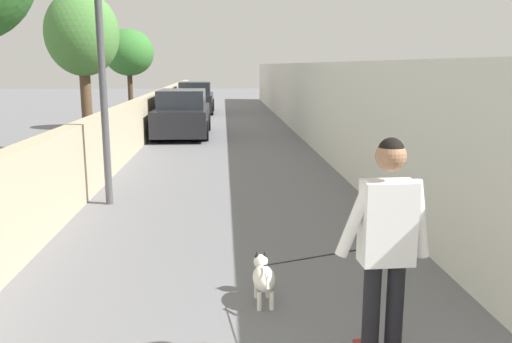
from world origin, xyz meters
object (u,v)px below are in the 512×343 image
object	(u,v)px
tree_left_mid	(82,36)
person_skateboarder	(387,237)
tree_left_near	(129,53)
car_near	(182,115)
lamp_post	(99,16)
car_far	(195,99)
dog	(264,277)

from	to	relation	value
tree_left_mid	person_skateboarder	bearing A→B (deg)	-155.37
tree_left_near	car_near	distance (m)	3.56
lamp_post	car_far	world-z (taller)	lamp_post
lamp_post	car_far	bearing A→B (deg)	-1.97
person_skateboarder	car_near	size ratio (longest dim) A/B	0.42
lamp_post	person_skateboarder	distance (m)	6.47
car_near	lamp_post	bearing A→B (deg)	176.13
lamp_post	dog	xyz separation A→B (m)	(-3.98, -2.36, -2.84)
tree_left_near	dog	size ratio (longest dim) A/B	2.22
dog	car_near	bearing A→B (deg)	7.78
person_skateboarder	car_near	xyz separation A→B (m)	(14.16, 2.55, -0.40)
tree_left_near	lamp_post	world-z (taller)	lamp_post
tree_left_mid	car_near	xyz separation A→B (m)	(3.94, -2.14, -2.35)
tree_left_mid	car_far	bearing A→B (deg)	-9.71
tree_left_mid	car_far	size ratio (longest dim) A/B	1.08
tree_left_mid	lamp_post	bearing A→B (deg)	-162.67
tree_left_near	car_far	distance (m)	7.13
tree_left_near	tree_left_mid	xyz separation A→B (m)	(-6.00, 0.09, 0.29)
tree_left_mid	car_near	size ratio (longest dim) A/B	0.99
tree_left_near	tree_left_mid	size ratio (longest dim) A/B	0.87
tree_left_near	person_skateboarder	size ratio (longest dim) A/B	2.07
tree_left_near	car_far	bearing A→B (deg)	-17.44
person_skateboarder	car_far	xyz separation A→B (m)	(22.73, 2.55, -0.40)
dog	car_far	world-z (taller)	car_far
tree_left_near	dog	world-z (taller)	tree_left_near
car_far	tree_left_near	bearing A→B (deg)	162.56
lamp_post	dog	bearing A→B (deg)	-149.36
tree_left_near	tree_left_mid	bearing A→B (deg)	179.10
tree_left_near	lamp_post	xyz separation A→B (m)	(-10.93, -1.44, 0.34)
person_skateboarder	lamp_post	bearing A→B (deg)	30.75
lamp_post	dog	size ratio (longest dim) A/B	2.80
car_near	tree_left_mid	bearing A→B (deg)	151.49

